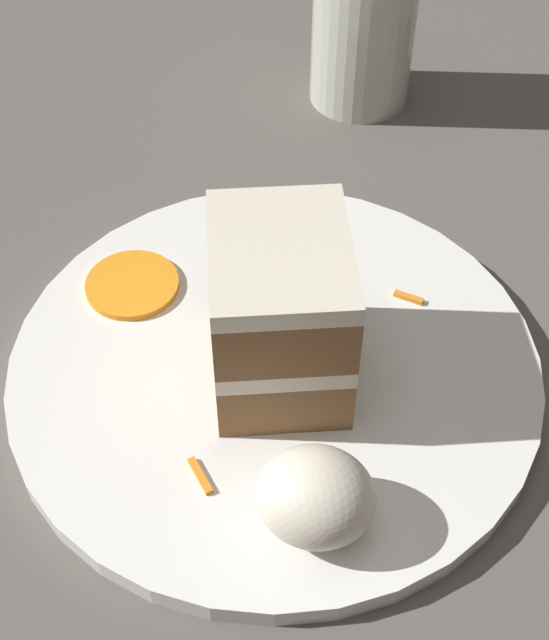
{
  "coord_description": "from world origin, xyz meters",
  "views": [
    {
      "loc": [
        0.05,
        -0.35,
        0.45
      ],
      "look_at": [
        -0.02,
        -0.03,
        0.09
      ],
      "focal_mm": 50.0,
      "sensor_mm": 36.0,
      "label": 1
    }
  ],
  "objects": [
    {
      "name": "ground_plane",
      "position": [
        0.0,
        0.0,
        0.0
      ],
      "size": [
        6.0,
        6.0,
        0.0
      ],
      "primitive_type": "plane",
      "color": "black",
      "rests_on": "ground"
    },
    {
      "name": "dining_table",
      "position": [
        0.0,
        0.0,
        0.02
      ],
      "size": [
        1.3,
        0.92,
        0.04
      ],
      "primitive_type": "cube",
      "color": "#56514C",
      "rests_on": "ground"
    },
    {
      "name": "plate",
      "position": [
        -0.02,
        -0.03,
        0.04
      ],
      "size": [
        0.31,
        0.31,
        0.01
      ],
      "primitive_type": "cylinder",
      "color": "white",
      "rests_on": "dining_table"
    },
    {
      "name": "cake_slice",
      "position": [
        -0.01,
        -0.03,
        0.1
      ],
      "size": [
        0.09,
        0.11,
        0.1
      ],
      "rotation": [
        0.0,
        0.0,
        0.27
      ],
      "color": "brown",
      "rests_on": "plate"
    },
    {
      "name": "cream_dollop",
      "position": [
        0.02,
        -0.13,
        0.07
      ],
      "size": [
        0.06,
        0.05,
        0.05
      ],
      "primitive_type": "ellipsoid",
      "color": "silver",
      "rests_on": "plate"
    },
    {
      "name": "orange_garnish",
      "position": [
        -0.12,
        0.01,
        0.05
      ],
      "size": [
        0.06,
        0.06,
        0.0
      ],
      "primitive_type": "cylinder",
      "color": "orange",
      "rests_on": "plate"
    },
    {
      "name": "carrot_shreds_scatter",
      "position": [
        -0.02,
        0.0,
        0.05
      ],
      "size": [
        0.12,
        0.21,
        0.0
      ],
      "color": "orange",
      "rests_on": "plate"
    },
    {
      "name": "drinking_glass",
      "position": [
        -0.01,
        0.27,
        0.1
      ],
      "size": [
        0.08,
        0.08,
        0.14
      ],
      "color": "beige",
      "rests_on": "dining_table"
    }
  ]
}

